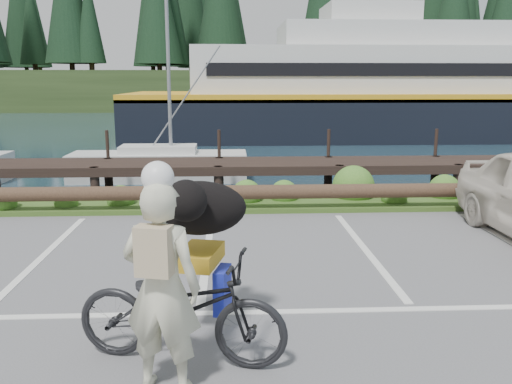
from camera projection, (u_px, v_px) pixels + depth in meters
ground at (201, 300)px, 6.88m from camera, size 72.00×72.00×0.00m
harbor_backdrop at (229, 98)px, 83.70m from camera, size 170.00×160.00×30.00m
vegetation_strip at (213, 204)px, 12.05m from camera, size 34.00×1.60×0.10m
log_rail at (212, 213)px, 11.38m from camera, size 32.00×0.30×0.60m
bicycle at (181, 308)px, 5.29m from camera, size 2.23×1.21×1.11m
cyclist at (162, 288)px, 4.73m from camera, size 0.79×0.61×1.92m
dog at (199, 208)px, 5.77m from camera, size 0.72×1.10×0.59m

